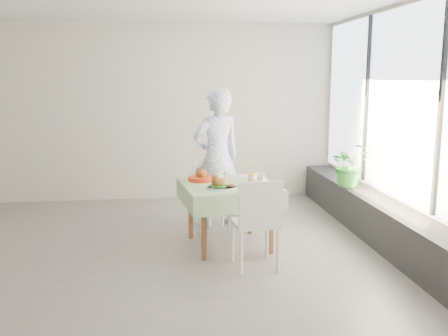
{
  "coord_description": "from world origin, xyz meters",
  "views": [
    {
      "loc": [
        0.21,
        -5.52,
        1.95
      ],
      "look_at": [
        0.92,
        0.08,
        0.92
      ],
      "focal_mm": 40.0,
      "sensor_mm": 36.0,
      "label": 1
    }
  ],
  "objects": [
    {
      "name": "floor",
      "position": [
        0.0,
        0.0,
        0.0
      ],
      "size": [
        6.0,
        6.0,
        0.0
      ],
      "primitive_type": "plane",
      "color": "#615F5C",
      "rests_on": "ground"
    },
    {
      "name": "wall_back",
      "position": [
        0.0,
        2.5,
        1.4
      ],
      "size": [
        6.0,
        0.02,
        2.8
      ],
      "primitive_type": "cube",
      "color": "beige",
      "rests_on": "ground"
    },
    {
      "name": "window_pane",
      "position": [
        2.97,
        0.0,
        1.65
      ],
      "size": [
        0.01,
        4.8,
        2.18
      ],
      "primitive_type": "cube",
      "color": "#D1E0F9",
      "rests_on": "ground"
    },
    {
      "name": "juice_cup_lemonade",
      "position": [
        1.32,
        -0.1,
        0.81
      ],
      "size": [
        0.1,
        0.1,
        0.29
      ],
      "color": "white",
      "rests_on": "cafe_table"
    },
    {
      "name": "potted_plant",
      "position": [
        2.7,
        0.78,
        0.8
      ],
      "size": [
        0.63,
        0.57,
        0.59
      ],
      "primitive_type": "imported",
      "rotation": [
        0.0,
        0.0,
        0.23
      ],
      "color": "#277326",
      "rests_on": "window_ledge"
    },
    {
      "name": "second_dish",
      "position": [
        0.67,
        0.24,
        0.79
      ],
      "size": [
        0.31,
        0.31,
        0.15
      ],
      "color": "red",
      "rests_on": "cafe_table"
    },
    {
      "name": "diner",
      "position": [
        0.93,
        0.86,
        0.91
      ],
      "size": [
        0.78,
        0.65,
        1.82
      ],
      "primitive_type": "imported",
      "rotation": [
        0.0,
        0.0,
        3.53
      ],
      "color": "#91B1E8",
      "rests_on": "ground"
    },
    {
      "name": "chair_far",
      "position": [
        0.84,
        0.67,
        0.27
      ],
      "size": [
        0.46,
        0.46,
        0.89
      ],
      "color": "white",
      "rests_on": "ground"
    },
    {
      "name": "window_ledge",
      "position": [
        2.8,
        0.0,
        0.25
      ],
      "size": [
        0.4,
        4.8,
        0.5
      ],
      "primitive_type": "cube",
      "color": "black",
      "rests_on": "ground"
    },
    {
      "name": "wall_right",
      "position": [
        3.0,
        0.0,
        1.4
      ],
      "size": [
        0.02,
        5.0,
        2.8
      ],
      "primitive_type": "cube",
      "color": "beige",
      "rests_on": "ground"
    },
    {
      "name": "wall_front",
      "position": [
        0.0,
        -2.5,
        1.4
      ],
      "size": [
        6.0,
        0.02,
        2.8
      ],
      "primitive_type": "cube",
      "color": "beige",
      "rests_on": "ground"
    },
    {
      "name": "cafe_table",
      "position": [
        0.97,
        0.03,
        0.46
      ],
      "size": [
        1.17,
        1.17,
        0.74
      ],
      "color": "brown",
      "rests_on": "ground"
    },
    {
      "name": "juice_cup_orange",
      "position": [
        1.26,
        0.09,
        0.81
      ],
      "size": [
        0.1,
        0.1,
        0.29
      ],
      "color": "white",
      "rests_on": "cafe_table"
    },
    {
      "name": "main_dish",
      "position": [
        0.84,
        -0.2,
        0.8
      ],
      "size": [
        0.34,
        0.34,
        0.17
      ],
      "color": "white",
      "rests_on": "cafe_table"
    },
    {
      "name": "chair_near",
      "position": [
        1.15,
        -0.68,
        0.29
      ],
      "size": [
        0.48,
        0.48,
        0.95
      ],
      "color": "white",
      "rests_on": "ground"
    }
  ]
}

